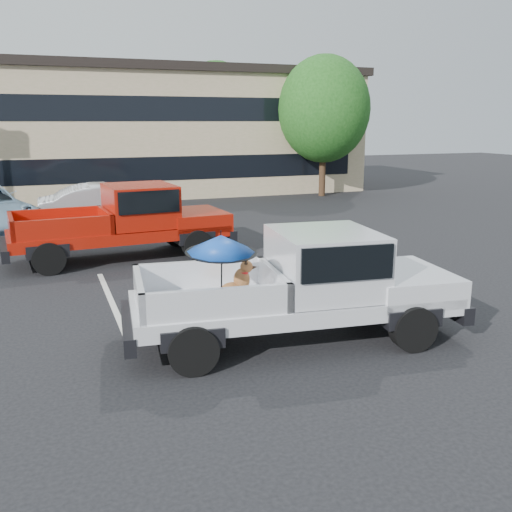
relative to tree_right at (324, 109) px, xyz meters
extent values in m
plane|color=black|center=(-9.00, -16.00, -4.21)|extent=(90.00, 90.00, 0.00)
cube|color=silver|center=(-12.00, -14.00, -4.21)|extent=(0.12, 5.00, 0.01)
cube|color=silver|center=(-6.00, -14.00, -4.21)|extent=(0.12, 5.00, 0.01)
cube|color=tan|center=(-7.00, 5.00, -1.21)|extent=(20.00, 8.00, 6.00)
cube|color=black|center=(-7.00, 5.00, 1.89)|extent=(20.40, 8.40, 0.40)
cube|color=black|center=(-7.00, 1.02, -2.71)|extent=(18.00, 0.08, 1.10)
cube|color=black|center=(-7.00, 1.02, -0.01)|extent=(18.00, 0.08, 1.10)
cylinder|color=#332114|center=(0.00, 0.00, -2.84)|extent=(0.32, 0.32, 2.73)
ellipsoid|color=#1A4C15|center=(0.00, 0.00, 0.01)|extent=(4.46, 4.46, 5.13)
cylinder|color=#332114|center=(-3.00, 8.00, -2.78)|extent=(0.32, 0.32, 2.86)
ellipsoid|color=#1A4C15|center=(-3.00, 8.00, 0.21)|extent=(4.68, 4.68, 5.38)
cylinder|color=black|center=(-11.29, -17.81, -3.83)|extent=(0.79, 0.36, 0.76)
cylinder|color=black|center=(-11.08, -15.98, -3.83)|extent=(0.79, 0.36, 0.76)
cylinder|color=black|center=(-7.71, -18.21, -3.83)|extent=(0.79, 0.36, 0.76)
cylinder|color=black|center=(-7.50, -16.38, -3.83)|extent=(0.79, 0.36, 0.76)
cube|color=white|center=(-9.35, -17.10, -3.54)|extent=(5.57, 2.51, 0.28)
cube|color=white|center=(-7.36, -17.33, -3.33)|extent=(1.70, 2.08, 0.46)
cube|color=black|center=(-6.61, -17.41, -3.71)|extent=(0.42, 1.97, 0.30)
cube|color=black|center=(-12.08, -16.80, -3.71)|extent=(0.40, 1.97, 0.28)
cube|color=white|center=(-8.80, -17.17, -2.86)|extent=(1.84, 2.01, 1.05)
cube|color=black|center=(-8.80, -17.17, -2.66)|extent=(1.71, 2.09, 0.55)
cube|color=black|center=(-10.79, -16.94, -3.48)|extent=(2.49, 2.08, 0.10)
cube|color=white|center=(-10.69, -16.08, -3.18)|extent=(2.30, 0.36, 0.50)
cube|color=white|center=(-10.88, -17.81, -3.18)|extent=(2.30, 0.36, 0.50)
cube|color=white|center=(-11.88, -16.82, -3.18)|extent=(0.30, 1.84, 0.50)
cube|color=white|center=(-9.69, -17.07, -3.18)|extent=(0.30, 1.84, 0.50)
ellipsoid|color=brown|center=(-10.35, -16.89, -3.28)|extent=(0.47, 0.41, 0.29)
cylinder|color=brown|center=(-10.13, -16.99, -3.32)|extent=(0.06, 0.06, 0.22)
cylinder|color=brown|center=(-10.11, -16.84, -3.32)|extent=(0.06, 0.06, 0.22)
ellipsoid|color=brown|center=(-10.20, -16.90, -3.10)|extent=(0.30, 0.28, 0.39)
cylinder|color=red|center=(-10.18, -16.91, -2.97)|extent=(0.19, 0.19, 0.04)
sphere|color=brown|center=(-10.12, -16.91, -2.88)|extent=(0.21, 0.21, 0.21)
cone|color=black|center=(-10.00, -16.93, -2.90)|extent=(0.16, 0.12, 0.10)
cone|color=black|center=(-10.14, -16.97, -2.78)|extent=(0.07, 0.07, 0.11)
cone|color=black|center=(-10.13, -16.86, -2.78)|extent=(0.07, 0.07, 0.11)
cylinder|color=brown|center=(-10.52, -16.87, -3.37)|extent=(0.26, 0.05, 0.09)
cylinder|color=black|center=(-10.70, -17.40, -2.90)|extent=(0.02, 0.10, 1.05)
cone|color=#154AB9|center=(-10.70, -17.40, -2.36)|extent=(1.10, 1.12, 0.36)
cylinder|color=black|center=(-10.70, -17.40, -2.20)|extent=(0.02, 0.02, 0.10)
cylinder|color=black|center=(-10.70, -17.40, -2.49)|extent=(1.10, 1.10, 0.09)
cylinder|color=black|center=(-13.15, -11.10, -3.81)|extent=(0.82, 0.35, 0.80)
cylinder|color=black|center=(-13.29, -9.16, -3.81)|extent=(0.82, 0.35, 0.80)
cylinder|color=black|center=(-9.35, -10.83, -3.81)|extent=(0.82, 0.35, 0.80)
cylinder|color=black|center=(-9.49, -8.89, -3.81)|extent=(0.82, 0.35, 0.80)
cube|color=#A31509|center=(-11.26, -9.99, -3.50)|extent=(5.83, 2.44, 0.30)
cube|color=#A31509|center=(-9.15, -9.84, -3.28)|extent=(1.73, 2.14, 0.49)
cube|color=black|center=(-8.36, -9.78, -3.68)|extent=(0.36, 2.08, 0.32)
cube|color=black|center=(-14.17, -10.20, -3.68)|extent=(0.34, 2.08, 0.30)
cube|color=#A31509|center=(-10.68, -9.95, -2.78)|extent=(1.88, 2.07, 1.11)
cube|color=black|center=(-10.68, -9.95, -2.57)|extent=(1.73, 2.16, 0.58)
cube|color=black|center=(-12.79, -10.10, -3.44)|extent=(2.57, 2.12, 0.11)
cube|color=#A31509|center=(-12.86, -9.18, -3.12)|extent=(2.43, 0.28, 0.53)
cube|color=#A31509|center=(-12.73, -11.02, -3.12)|extent=(2.43, 0.28, 0.53)
cube|color=#A31509|center=(-13.95, -10.18, -3.12)|extent=(0.25, 1.95, 0.53)
cube|color=#A31509|center=(-11.63, -10.02, -3.12)|extent=(0.25, 1.95, 0.53)
imported|color=#B1B5B9|center=(-10.96, -5.47, -3.42)|extent=(4.77, 1.68, 1.57)
camera|label=1|loc=(-13.20, -25.48, -0.54)|focal=40.00mm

